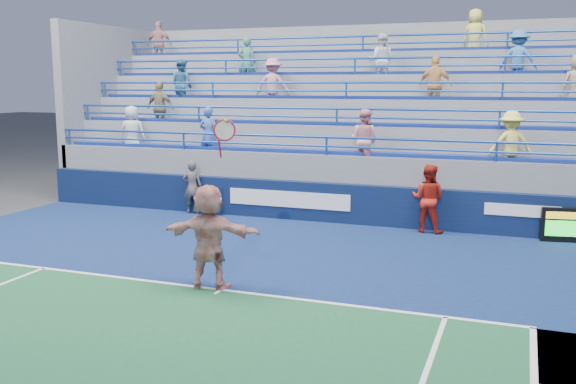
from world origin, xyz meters
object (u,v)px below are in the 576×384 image
at_px(serve_speed_board, 567,225).
at_px(ball_girl, 428,199).
at_px(tennis_player, 209,236).
at_px(judge_chair, 212,206).
at_px(line_judge, 192,187).

relative_size(serve_speed_board, ball_girl, 0.69).
height_order(tennis_player, ball_girl, tennis_player).
xyz_separation_m(serve_speed_board, ball_girl, (-3.34, -0.07, 0.46)).
bearing_deg(serve_speed_board, tennis_player, -136.58).
bearing_deg(tennis_player, judge_chair, 116.58).
bearing_deg(serve_speed_board, line_judge, -179.86).
height_order(line_judge, ball_girl, ball_girl).
xyz_separation_m(line_judge, ball_girl, (6.88, -0.05, 0.09)).
distance_m(tennis_player, line_judge, 7.18).
bearing_deg(judge_chair, line_judge, 179.25).
bearing_deg(ball_girl, judge_chair, 7.16).
xyz_separation_m(judge_chair, tennis_player, (3.07, -6.13, 0.74)).
xyz_separation_m(serve_speed_board, line_judge, (-10.23, -0.03, 0.37)).
bearing_deg(ball_girl, tennis_player, 70.02).
relative_size(serve_speed_board, tennis_player, 0.39).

